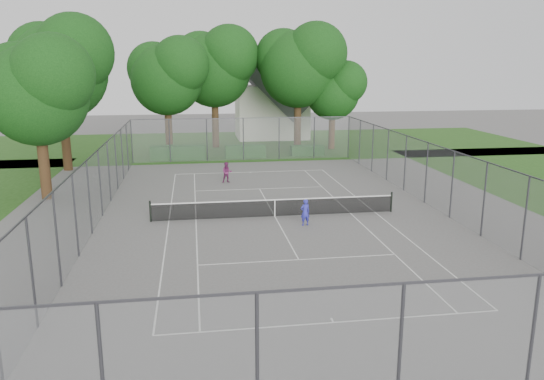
{
  "coord_description": "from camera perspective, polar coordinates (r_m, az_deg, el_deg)",
  "views": [
    {
      "loc": [
        -4.12,
        -26.45,
        7.81
      ],
      "look_at": [
        0.0,
        1.0,
        1.2
      ],
      "focal_mm": 35.0,
      "sensor_mm": 36.0,
      "label": 1
    }
  ],
  "objects": [
    {
      "name": "woman_player",
      "position": [
        35.83,
        -4.87,
        1.9
      ],
      "size": [
        0.69,
        0.54,
        1.41
      ],
      "primitive_type": "imported",
      "rotation": [
        0.0,
        0.0,
        0.02
      ],
      "color": "#79285E",
      "rests_on": "ground"
    },
    {
      "name": "house",
      "position": [
        57.72,
        -0.05,
        9.34
      ],
      "size": [
        7.44,
        5.77,
        9.26
      ],
      "color": "silver",
      "rests_on": "ground"
    },
    {
      "name": "tree_far_left",
      "position": [
        47.7,
        -11.2,
        12.19
      ],
      "size": [
        7.1,
        6.49,
        10.21
      ],
      "color": "#392415",
      "rests_on": "ground"
    },
    {
      "name": "tree_side_back",
      "position": [
        42.17,
        -21.84,
        12.47
      ],
      "size": [
        7.91,
        7.22,
        11.37
      ],
      "color": "#392415",
      "rests_on": "ground"
    },
    {
      "name": "hedge_right",
      "position": [
        46.74,
        3.79,
        4.28
      ],
      "size": [
        2.86,
        1.05,
        0.86
      ],
      "primitive_type": "cube",
      "color": "#1A4D18",
      "rests_on": "ground"
    },
    {
      "name": "girl_player",
      "position": [
        26.27,
        3.58,
        -2.4
      ],
      "size": [
        0.55,
        0.42,
        1.34
      ],
      "primitive_type": "imported",
      "rotation": [
        0.0,
        0.0,
        3.36
      ],
      "color": "#3232BE",
      "rests_on": "ground"
    },
    {
      "name": "tree_far_midleft",
      "position": [
        50.91,
        -6.14,
        13.32
      ],
      "size": [
        7.91,
        7.22,
        11.37
      ],
      "color": "#392415",
      "rests_on": "ground"
    },
    {
      "name": "ground",
      "position": [
        27.89,
        0.31,
        -2.87
      ],
      "size": [
        120.0,
        120.0,
        0.0
      ],
      "primitive_type": "plane",
      "color": "#5F5C5A",
      "rests_on": "ground"
    },
    {
      "name": "tennis_net",
      "position": [
        27.75,
        0.31,
        -1.86
      ],
      "size": [
        12.87,
        0.1,
        1.1
      ],
      "color": "black",
      "rests_on": "ground"
    },
    {
      "name": "court_markings",
      "position": [
        27.89,
        0.31,
        -2.86
      ],
      "size": [
        11.03,
        23.83,
        0.01
      ],
      "color": "silver",
      "rests_on": "ground"
    },
    {
      "name": "tree_side_front",
      "position": [
        33.37,
        -23.92,
        10.11
      ],
      "size": [
        6.63,
        6.06,
        9.54
      ],
      "color": "#392415",
      "rests_on": "ground"
    },
    {
      "name": "tree_far_midright",
      "position": [
        49.48,
        2.97,
        13.52
      ],
      "size": [
        8.03,
        7.33,
        11.54
      ],
      "color": "#392415",
      "rests_on": "ground"
    },
    {
      "name": "hedge_left",
      "position": [
        45.37,
        -10.06,
        4.01
      ],
      "size": [
        4.58,
        1.37,
        1.14
      ],
      "primitive_type": "cube",
      "color": "#1A4D18",
      "rests_on": "ground"
    },
    {
      "name": "hedge_mid",
      "position": [
        45.54,
        -2.89,
        4.19
      ],
      "size": [
        3.43,
        0.98,
        1.08
      ],
      "primitive_type": "cube",
      "color": "#1A4D18",
      "rests_on": "ground"
    },
    {
      "name": "perimeter_fence",
      "position": [
        27.44,
        0.31,
        0.76
      ],
      "size": [
        18.08,
        34.08,
        3.52
      ],
      "color": "#38383D",
      "rests_on": "ground"
    },
    {
      "name": "grass_far",
      "position": [
        53.19,
        -4.01,
        4.92
      ],
      "size": [
        60.0,
        20.0,
        0.0
      ],
      "primitive_type": "cube",
      "color": "#224B15",
      "rests_on": "ground"
    },
    {
      "name": "tree_far_right",
      "position": [
        50.05,
        6.66,
        10.77
      ],
      "size": [
        5.68,
        5.18,
        8.16
      ],
      "color": "#392415",
      "rests_on": "ground"
    }
  ]
}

